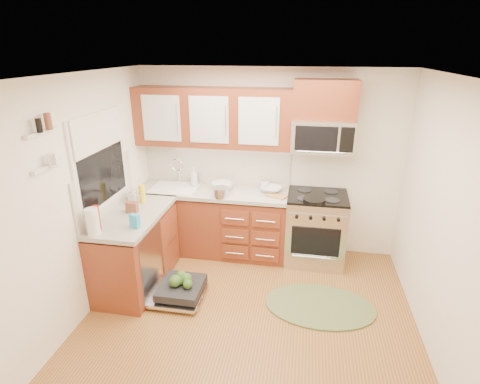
% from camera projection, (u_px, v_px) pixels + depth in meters
% --- Properties ---
extents(floor, '(3.50, 3.50, 0.00)m').
position_uv_depth(floor, '(248.00, 324.00, 3.94)').
color(floor, brown).
rests_on(floor, ground).
extents(ceiling, '(3.50, 3.50, 0.00)m').
position_uv_depth(ceiling, '(250.00, 76.00, 3.03)').
color(ceiling, white).
rests_on(ceiling, ground).
extents(wall_back, '(3.50, 0.04, 2.50)m').
position_uv_depth(wall_back, '(268.00, 163.00, 5.09)').
color(wall_back, white).
rests_on(wall_back, ground).
extents(wall_front, '(3.50, 0.04, 2.50)m').
position_uv_depth(wall_front, '(195.00, 361.00, 1.88)').
color(wall_front, white).
rests_on(wall_front, ground).
extents(wall_left, '(0.04, 3.50, 2.50)m').
position_uv_depth(wall_left, '(77.00, 203.00, 3.77)').
color(wall_left, white).
rests_on(wall_left, ground).
extents(wall_right, '(0.04, 3.50, 2.50)m').
position_uv_depth(wall_right, '(451.00, 232.00, 3.20)').
color(wall_right, white).
rests_on(wall_right, ground).
extents(base_cabinet_back, '(2.05, 0.60, 0.85)m').
position_uv_depth(base_cabinet_back, '(213.00, 223.00, 5.23)').
color(base_cabinet_back, brown).
rests_on(base_cabinet_back, ground).
extents(base_cabinet_left, '(0.60, 1.25, 0.85)m').
position_uv_depth(base_cabinet_left, '(136.00, 251.00, 4.50)').
color(base_cabinet_left, brown).
rests_on(base_cabinet_left, ground).
extents(countertop_back, '(2.07, 0.64, 0.05)m').
position_uv_depth(countertop_back, '(212.00, 192.00, 5.05)').
color(countertop_back, '#B8B4A9').
rests_on(countertop_back, base_cabinet_back).
extents(countertop_left, '(0.64, 1.27, 0.05)m').
position_uv_depth(countertop_left, '(133.00, 216.00, 4.33)').
color(countertop_left, '#B8B4A9').
rests_on(countertop_left, base_cabinet_left).
extents(backsplash_back, '(2.05, 0.02, 0.57)m').
position_uv_depth(backsplash_back, '(217.00, 163.00, 5.21)').
color(backsplash_back, beige).
rests_on(backsplash_back, ground).
extents(backsplash_left, '(0.02, 1.25, 0.57)m').
position_uv_depth(backsplash_left, '(106.00, 189.00, 4.27)').
color(backsplash_left, beige).
rests_on(backsplash_left, ground).
extents(upper_cabinets, '(2.05, 0.35, 0.75)m').
position_uv_depth(upper_cabinets, '(212.00, 117.00, 4.82)').
color(upper_cabinets, brown).
rests_on(upper_cabinets, ground).
extents(cabinet_over_mw, '(0.76, 0.35, 0.47)m').
position_uv_depth(cabinet_over_mw, '(325.00, 99.00, 4.50)').
color(cabinet_over_mw, brown).
rests_on(cabinet_over_mw, ground).
extents(range, '(0.76, 0.64, 0.95)m').
position_uv_depth(range, '(315.00, 228.00, 4.96)').
color(range, silver).
rests_on(range, ground).
extents(microwave, '(0.76, 0.38, 0.40)m').
position_uv_depth(microwave, '(322.00, 135.00, 4.63)').
color(microwave, silver).
rests_on(microwave, ground).
extents(sink, '(0.62, 0.50, 0.26)m').
position_uv_depth(sink, '(175.00, 196.00, 5.16)').
color(sink, white).
rests_on(sink, ground).
extents(dishwasher, '(0.70, 0.60, 0.20)m').
position_uv_depth(dishwasher, '(178.00, 290.00, 4.32)').
color(dishwasher, silver).
rests_on(dishwasher, ground).
extents(window, '(0.03, 1.05, 1.05)m').
position_uv_depth(window, '(100.00, 161.00, 4.12)').
color(window, white).
rests_on(window, ground).
extents(window_blind, '(0.02, 0.96, 0.40)m').
position_uv_depth(window_blind, '(98.00, 131.00, 4.00)').
color(window_blind, white).
rests_on(window_blind, ground).
extents(shelf_upper, '(0.04, 0.40, 0.03)m').
position_uv_depth(shelf_upper, '(42.00, 132.00, 3.16)').
color(shelf_upper, white).
rests_on(shelf_upper, ground).
extents(shelf_lower, '(0.04, 0.40, 0.03)m').
position_uv_depth(shelf_lower, '(48.00, 166.00, 3.26)').
color(shelf_lower, white).
rests_on(shelf_lower, ground).
extents(rug, '(1.35, 1.01, 0.02)m').
position_uv_depth(rug, '(320.00, 306.00, 4.20)').
color(rug, '#637442').
rests_on(rug, ground).
extents(skillet, '(0.28, 0.28, 0.05)m').
position_uv_depth(skillet, '(314.00, 200.00, 4.56)').
color(skillet, black).
rests_on(skillet, range).
extents(stock_pot, '(0.28, 0.28, 0.13)m').
position_uv_depth(stock_pot, '(221.00, 192.00, 4.79)').
color(stock_pot, silver).
rests_on(stock_pot, countertop_back).
extents(cutting_board, '(0.31, 0.26, 0.02)m').
position_uv_depth(cutting_board, '(277.00, 196.00, 4.82)').
color(cutting_board, '#A67A4C').
rests_on(cutting_board, countertop_back).
extents(canister, '(0.11, 0.11, 0.16)m').
position_uv_depth(canister, '(196.00, 179.00, 5.23)').
color(canister, silver).
rests_on(canister, countertop_back).
extents(paper_towel_roll, '(0.14, 0.14, 0.28)m').
position_uv_depth(paper_towel_roll, '(93.00, 222.00, 3.79)').
color(paper_towel_roll, white).
rests_on(paper_towel_roll, countertop_left).
extents(mustard_bottle, '(0.09, 0.09, 0.23)m').
position_uv_depth(mustard_bottle, '(142.00, 194.00, 4.59)').
color(mustard_bottle, yellow).
rests_on(mustard_bottle, countertop_left).
extents(red_bottle, '(0.09, 0.09, 0.27)m').
position_uv_depth(red_bottle, '(97.00, 218.00, 3.90)').
color(red_bottle, '#A9270E').
rests_on(red_bottle, countertop_left).
extents(wooden_box, '(0.13, 0.10, 0.13)m').
position_uv_depth(wooden_box, '(132.00, 207.00, 4.34)').
color(wooden_box, brown).
rests_on(wooden_box, countertop_left).
extents(blue_carton, '(0.11, 0.08, 0.15)m').
position_uv_depth(blue_carton, '(135.00, 221.00, 3.96)').
color(blue_carton, '#2A9AC5').
rests_on(blue_carton, countertop_left).
extents(bowl_a, '(0.32, 0.32, 0.07)m').
position_uv_depth(bowl_a, '(271.00, 189.00, 4.96)').
color(bowl_a, '#999999').
rests_on(bowl_a, countertop_back).
extents(bowl_b, '(0.39, 0.39, 0.09)m').
position_uv_depth(bowl_b, '(222.00, 186.00, 5.04)').
color(bowl_b, '#999999').
rests_on(bowl_b, countertop_back).
extents(cup, '(0.17, 0.17, 0.11)m').
position_uv_depth(cup, '(265.00, 184.00, 5.10)').
color(cup, '#999999').
rests_on(cup, countertop_back).
extents(soap_bottle_a, '(0.13, 0.13, 0.26)m').
position_uv_depth(soap_bottle_a, '(194.00, 177.00, 5.14)').
color(soap_bottle_a, '#999999').
rests_on(soap_bottle_a, countertop_back).
extents(soap_bottle_b, '(0.10, 0.10, 0.20)m').
position_uv_depth(soap_bottle_b, '(133.00, 195.00, 4.58)').
color(soap_bottle_b, '#999999').
rests_on(soap_bottle_b, countertop_left).
extents(soap_bottle_c, '(0.14, 0.14, 0.15)m').
position_uv_depth(soap_bottle_c, '(133.00, 193.00, 4.72)').
color(soap_bottle_c, '#999999').
rests_on(soap_bottle_c, countertop_left).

